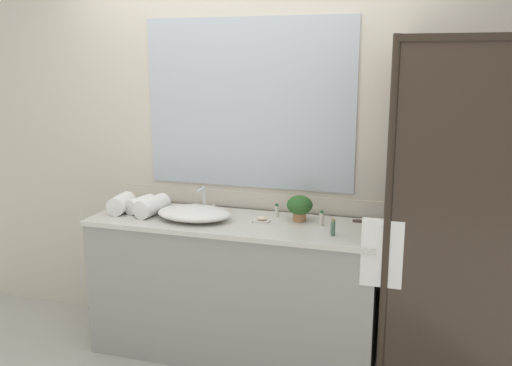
{
  "coord_description": "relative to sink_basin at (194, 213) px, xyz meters",
  "views": [
    {
      "loc": [
        1.12,
        -3.12,
        1.87
      ],
      "look_at": [
        0.15,
        0.0,
        1.15
      ],
      "focal_mm": 38.94,
      "sensor_mm": 36.0,
      "label": 1
    }
  ],
  "objects": [
    {
      "name": "rolled_towel_near_edge",
      "position": [
        -0.52,
        0.01,
        0.02
      ],
      "size": [
        0.14,
        0.22,
        0.12
      ],
      "primitive_type": "cylinder",
      "rotation": [
        1.57,
        0.0,
        0.11
      ],
      "color": "white",
      "rests_on": "vanity_cabinet"
    },
    {
      "name": "wall_back_with_mirror",
      "position": [
        0.24,
        0.39,
        0.37
      ],
      "size": [
        4.4,
        0.06,
        2.6
      ],
      "color": "beige",
      "rests_on": "ground_plane"
    },
    {
      "name": "potted_plant",
      "position": [
        0.63,
        0.17,
        0.05
      ],
      "size": [
        0.16,
        0.16,
        0.16
      ],
      "color": "#B77A51",
      "rests_on": "vanity_cabinet"
    },
    {
      "name": "shower_enclosure",
      "position": [
        1.51,
        -0.14,
        0.08
      ],
      "size": [
        1.2,
        0.59,
        2.0
      ],
      "color": "#2D2319",
      "rests_on": "ground_plane"
    },
    {
      "name": "rolled_towel_middle",
      "position": [
        -0.41,
        0.07,
        0.01
      ],
      "size": [
        0.15,
        0.22,
        0.1
      ],
      "primitive_type": "cylinder",
      "rotation": [
        1.57,
        0.0,
        -0.23
      ],
      "color": "white",
      "rests_on": "vanity_cabinet"
    },
    {
      "name": "vanity_cabinet",
      "position": [
        0.24,
        0.06,
        -0.49
      ],
      "size": [
        1.8,
        0.58,
        0.9
      ],
      "color": "#9E9993",
      "rests_on": "ground_plane"
    },
    {
      "name": "rolled_towel_far_edge",
      "position": [
        -0.3,
        0.02,
        0.02
      ],
      "size": [
        0.15,
        0.26,
        0.12
      ],
      "primitive_type": "cylinder",
      "rotation": [
        1.57,
        0.0,
        -0.14
      ],
      "color": "white",
      "rests_on": "vanity_cabinet"
    },
    {
      "name": "amenity_bottle_shampoo",
      "position": [
        0.47,
        0.22,
        -0.0
      ],
      "size": [
        0.03,
        0.03,
        0.08
      ],
      "color": "silver",
      "rests_on": "vanity_cabinet"
    },
    {
      "name": "sink_basin",
      "position": [
        0.0,
        0.0,
        0.0
      ],
      "size": [
        0.47,
        0.33,
        0.08
      ],
      "primitive_type": "ellipsoid",
      "color": "white",
      "rests_on": "vanity_cabinet"
    },
    {
      "name": "faucet",
      "position": [
        -0.0,
        0.16,
        0.02
      ],
      "size": [
        0.17,
        0.14,
        0.18
      ],
      "color": "silver",
      "rests_on": "vanity_cabinet"
    },
    {
      "name": "ground_plane",
      "position": [
        0.24,
        0.05,
        -0.94
      ],
      "size": [
        8.0,
        8.0,
        0.0
      ],
      "primitive_type": "plane",
      "color": "#B7B2A8"
    },
    {
      "name": "amenity_bottle_lotion",
      "position": [
        0.88,
        -0.07,
        0.01
      ],
      "size": [
        0.03,
        0.03,
        0.1
      ],
      "color": "#4C7056",
      "rests_on": "vanity_cabinet"
    },
    {
      "name": "amenity_bottle_body_wash",
      "position": [
        0.78,
        0.11,
        0.0
      ],
      "size": [
        0.03,
        0.03,
        0.09
      ],
      "color": "silver",
      "rests_on": "vanity_cabinet"
    },
    {
      "name": "soap_dish",
      "position": [
        0.42,
        0.08,
        -0.03
      ],
      "size": [
        0.1,
        0.07,
        0.04
      ],
      "color": "silver",
      "rests_on": "vanity_cabinet"
    }
  ]
}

